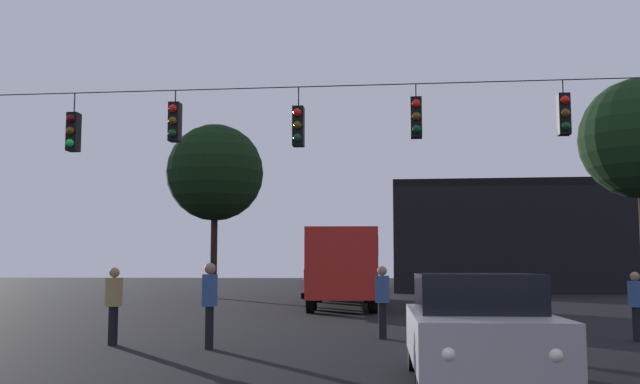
% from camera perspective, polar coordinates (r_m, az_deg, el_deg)
% --- Properties ---
extents(ground_plane, '(168.00, 168.00, 0.00)m').
position_cam_1_polar(ground_plane, '(29.60, 4.58, -8.93)').
color(ground_plane, black).
rests_on(ground_plane, ground).
extents(overhead_signal_span, '(20.97, 0.44, 6.56)m').
position_cam_1_polar(overhead_signal_span, '(17.24, 3.29, 1.96)').
color(overhead_signal_span, black).
rests_on(overhead_signal_span, ground).
extents(city_bus, '(3.29, 11.15, 3.00)m').
position_cam_1_polar(city_bus, '(30.56, 1.75, -5.35)').
color(city_bus, '#B21E19').
rests_on(city_bus, ground).
extents(car_near_right, '(1.91, 4.38, 1.52)m').
position_cam_1_polar(car_near_right, '(10.60, 11.97, -10.10)').
color(car_near_right, '#99999E').
rests_on(car_near_right, ground).
extents(car_far_left, '(2.01, 4.41, 1.52)m').
position_cam_1_polar(car_far_left, '(39.87, 0.04, -7.01)').
color(car_far_left, '#99999E').
rests_on(car_far_left, ground).
extents(pedestrian_crossing_left, '(0.25, 0.36, 1.51)m').
position_cam_1_polar(pedestrian_crossing_left, '(17.75, 23.17, -7.84)').
color(pedestrian_crossing_left, black).
rests_on(pedestrian_crossing_left, ground).
extents(pedestrian_crossing_center, '(0.31, 0.40, 1.64)m').
position_cam_1_polar(pedestrian_crossing_center, '(17.01, 4.83, -8.12)').
color(pedestrian_crossing_center, black).
rests_on(pedestrian_crossing_center, ground).
extents(pedestrian_crossing_right, '(0.26, 0.37, 1.70)m').
position_cam_1_polar(pedestrian_crossing_right, '(15.02, -8.50, -8.23)').
color(pedestrian_crossing_right, black).
rests_on(pedestrian_crossing_right, ground).
extents(pedestrian_trailing, '(0.24, 0.36, 1.61)m').
position_cam_1_polar(pedestrian_trailing, '(16.20, -15.61, -8.11)').
color(pedestrian_trailing, black).
rests_on(pedestrian_trailing, ground).
extents(corner_building, '(14.76, 13.87, 7.13)m').
position_cam_1_polar(corner_building, '(53.76, 13.67, -3.59)').
color(corner_building, black).
rests_on(corner_building, ground).
extents(tree_left_silhouette, '(5.16, 5.16, 9.24)m').
position_cam_1_polar(tree_left_silhouette, '(39.90, -8.10, 1.47)').
color(tree_left_silhouette, black).
rests_on(tree_left_silhouette, ground).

